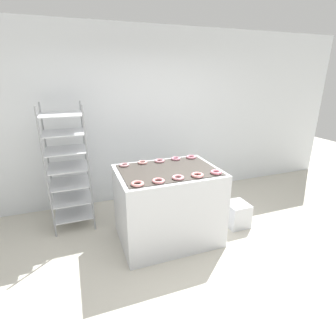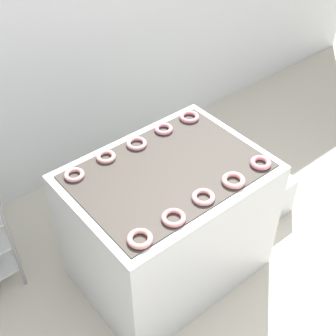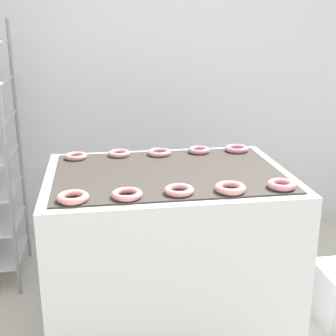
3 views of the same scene
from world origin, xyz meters
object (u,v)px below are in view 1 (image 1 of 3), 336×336
(donut_far_left, at_px, (142,162))
(glaze_bin, at_px, (237,214))
(fryer_machine, at_px, (168,205))
(donut_near_rightmost, at_px, (216,172))
(donut_near_right, at_px, (197,175))
(donut_far_center, at_px, (159,161))
(donut_far_right, at_px, (176,159))
(donut_near_center, at_px, (178,177))
(donut_far_rightmost, at_px, (191,157))
(donut_near_leftmost, at_px, (137,184))
(baking_rack_cart, at_px, (68,167))
(donut_near_left, at_px, (158,181))
(donut_far_leftmost, at_px, (124,165))

(donut_far_left, bearing_deg, glaze_bin, -17.17)
(fryer_machine, bearing_deg, donut_near_rightmost, -34.11)
(donut_near_right, distance_m, donut_far_center, 0.70)
(donut_far_right, bearing_deg, glaze_bin, -25.93)
(donut_near_rightmost, distance_m, donut_far_left, 0.97)
(donut_far_left, bearing_deg, donut_far_right, -0.42)
(donut_near_center, height_order, donut_near_right, donut_near_right)
(fryer_machine, xyz_separation_m, donut_near_rightmost, (0.48, -0.33, 0.50))
(donut_far_left, relative_size, donut_far_rightmost, 0.90)
(glaze_bin, relative_size, donut_near_right, 2.41)
(donut_near_leftmost, relative_size, donut_far_left, 1.11)
(fryer_machine, bearing_deg, donut_near_right, -54.74)
(donut_near_leftmost, bearing_deg, baking_rack_cart, 120.98)
(donut_near_rightmost, xyz_separation_m, donut_far_rightmost, (-0.01, 0.66, -0.00))
(glaze_bin, relative_size, donut_near_rightmost, 2.60)
(donut_far_center, xyz_separation_m, donut_far_right, (0.24, 0.01, 0.00))
(baking_rack_cart, xyz_separation_m, donut_far_right, (1.39, -0.47, 0.11))
(donut_far_rightmost, bearing_deg, donut_far_left, 179.34)
(donut_near_left, relative_size, donut_near_center, 1.01)
(donut_near_right, height_order, donut_far_center, donut_near_right)
(glaze_bin, bearing_deg, donut_near_center, -165.47)
(baking_rack_cart, distance_m, donut_near_left, 1.47)
(donut_near_left, bearing_deg, donut_near_center, 3.32)
(donut_near_rightmost, distance_m, donut_far_right, 0.70)
(donut_near_leftmost, distance_m, donut_near_right, 0.70)
(donut_near_left, bearing_deg, donut_near_rightmost, 0.73)
(donut_near_center, xyz_separation_m, donut_near_right, (0.23, -0.01, 0.00))
(glaze_bin, distance_m, donut_near_right, 1.18)
(glaze_bin, height_order, donut_near_leftmost, donut_near_leftmost)
(glaze_bin, xyz_separation_m, donut_near_leftmost, (-1.51, -0.28, 0.82))
(donut_far_leftmost, relative_size, donut_far_left, 0.99)
(donut_far_right, bearing_deg, donut_far_rightmost, -1.17)
(baking_rack_cart, distance_m, glaze_bin, 2.46)
(donut_near_left, bearing_deg, donut_far_leftmost, 110.16)
(baking_rack_cart, height_order, glaze_bin, baking_rack_cart)
(donut_far_center, bearing_deg, glaze_bin, -19.92)
(donut_far_left, bearing_deg, donut_near_center, -70.50)
(fryer_machine, relative_size, donut_near_center, 9.22)
(donut_far_right, bearing_deg, donut_near_rightmost, -69.80)
(fryer_machine, height_order, donut_near_leftmost, donut_near_leftmost)
(donut_far_leftmost, bearing_deg, donut_near_left, -69.84)
(donut_near_center, xyz_separation_m, donut_far_left, (-0.23, 0.66, -0.00))
(baking_rack_cart, bearing_deg, glaze_bin, -21.43)
(donut_near_leftmost, bearing_deg, fryer_machine, 35.73)
(donut_near_right, xyz_separation_m, donut_far_left, (-0.47, 0.67, -0.00))
(fryer_machine, xyz_separation_m, donut_far_rightmost, (0.47, 0.33, 0.50))
(donut_near_left, xyz_separation_m, donut_near_center, (0.24, 0.01, 0.00))
(fryer_machine, relative_size, donut_far_left, 9.97)
(donut_near_left, height_order, donut_far_center, same)
(donut_far_center, bearing_deg, donut_far_right, 2.68)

